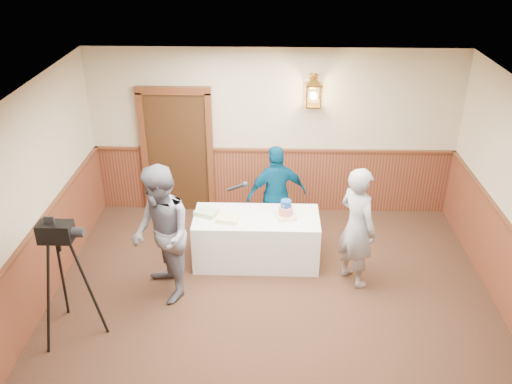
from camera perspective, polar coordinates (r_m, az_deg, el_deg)
ground at (r=6.68m, az=1.67°, el=-16.49°), size 7.00×7.00×0.00m
room_shell at (r=6.11m, az=1.37°, el=-3.15°), size 6.02×7.02×2.81m
display_table at (r=7.95m, az=0.04°, el=-4.94°), size 1.80×0.80×0.75m
tiered_cake at (r=7.70m, az=3.15°, el=-1.98°), size 0.32×0.32×0.27m
sheet_cake_yellow at (r=7.65m, az=-3.01°, el=-2.85°), size 0.33×0.27×0.06m
sheet_cake_green at (r=7.82m, az=-5.23°, el=-2.13°), size 0.38×0.34×0.07m
interviewer at (r=7.07m, az=-9.93°, el=-4.49°), size 1.63×1.14×1.88m
baker at (r=7.40m, az=10.59°, el=-3.66°), size 0.70×0.76×1.74m
assistant_p at (r=8.26m, az=2.18°, el=-0.29°), size 1.00×0.64×1.59m
tv_camera_rig at (r=6.86m, az=-19.33°, el=-9.31°), size 0.61×0.57×1.56m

